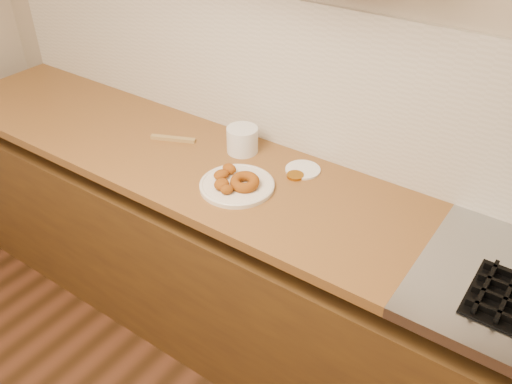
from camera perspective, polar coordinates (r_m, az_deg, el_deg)
wall_back at (r=1.99m, az=9.10°, el=14.51°), size 4.00×0.02×2.70m
base_cabinet at (r=2.30m, az=3.24°, el=-10.91°), size 3.60×0.60×0.77m
butcher_block at (r=2.32m, az=-10.09°, el=4.54°), size 2.30×0.62×0.04m
backsplash at (r=2.04m, az=8.55°, el=10.48°), size 3.60×0.02×0.60m
donut_plate at (r=2.00m, az=-2.02°, el=0.69°), size 0.28×0.28×0.02m
ring_donut at (r=1.97m, az=-1.21°, el=1.08°), size 0.15×0.15×0.05m
fried_dough_chunks at (r=1.99m, az=-3.36°, el=1.44°), size 0.14×0.16×0.04m
plastic_tub at (r=2.20m, az=-1.45°, el=5.51°), size 0.15×0.15×0.11m
tub_lid at (r=2.10m, az=4.96°, el=2.36°), size 0.16×0.16×0.01m
brass_jar_lid at (r=2.06m, az=4.16°, el=1.73°), size 0.08×0.08×0.01m
wooden_utensil at (r=2.32m, az=-8.72°, el=5.57°), size 0.19×0.10×0.02m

